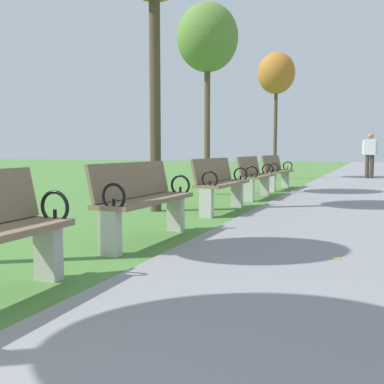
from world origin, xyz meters
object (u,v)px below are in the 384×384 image
at_px(park_bench_3, 143,199).
at_px(park_bench_5, 255,176).
at_px(tree_4, 207,39).
at_px(pedestrian_walking, 370,153).
at_px(park_bench_4, 220,183).
at_px(park_bench_6, 277,171).
at_px(tree_5, 276,74).

xyz_separation_m(park_bench_3, park_bench_5, (0.00, 5.00, 0.00)).
relative_size(park_bench_3, tree_4, 0.37).
bearing_deg(pedestrian_walking, park_bench_4, -102.24).
xyz_separation_m(park_bench_4, pedestrian_walking, (2.20, 10.15, 0.44)).
height_order(park_bench_3, park_bench_6, same).
xyz_separation_m(park_bench_3, park_bench_6, (0.00, 7.27, 0.00)).
relative_size(park_bench_3, park_bench_5, 1.00).
relative_size(park_bench_3, pedestrian_walking, 0.99).
height_order(park_bench_6, pedestrian_walking, pedestrian_walking).
bearing_deg(tree_5, pedestrian_walking, 19.05).
bearing_deg(pedestrian_walking, tree_4, -114.28).
bearing_deg(park_bench_5, pedestrian_walking, 74.30).
xyz_separation_m(park_bench_4, park_bench_5, (-0.00, 2.31, 0.00)).
bearing_deg(park_bench_4, park_bench_5, 90.00).
bearing_deg(park_bench_4, park_bench_6, 90.00).
relative_size(tree_4, tree_5, 0.96).
bearing_deg(park_bench_5, park_bench_4, -90.00).
height_order(park_bench_3, tree_5, tree_5).
distance_m(park_bench_6, pedestrian_walking, 5.99).
bearing_deg(park_bench_3, tree_5, 94.92).
distance_m(park_bench_5, tree_4, 3.30).
xyz_separation_m(park_bench_6, tree_5, (-1.01, 4.45, 3.27)).
height_order(park_bench_6, tree_5, tree_5).
xyz_separation_m(park_bench_5, tree_4, (-1.21, 0.26, 3.06)).
bearing_deg(pedestrian_walking, park_bench_5, -105.70).
relative_size(park_bench_6, tree_5, 0.36).
bearing_deg(tree_5, tree_4, -91.82).
bearing_deg(tree_4, park_bench_6, 58.91).
xyz_separation_m(park_bench_3, park_bench_4, (0.00, 2.68, 0.00)).
distance_m(park_bench_5, tree_5, 7.54).
bearing_deg(park_bench_6, pedestrian_walking, 68.39).
relative_size(park_bench_4, tree_5, 0.36).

